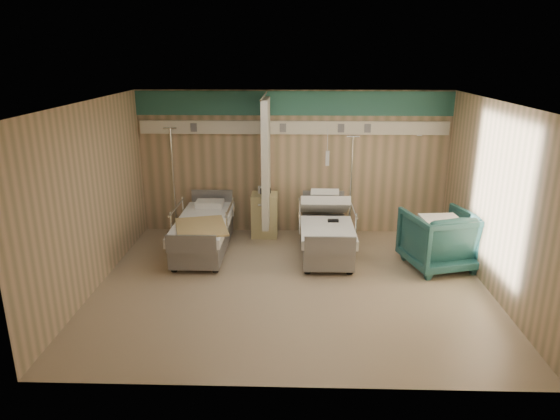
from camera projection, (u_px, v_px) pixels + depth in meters
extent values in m
cube|color=tan|center=(292.00, 285.00, 7.79)|extent=(6.00, 5.00, 0.00)
cube|color=tan|center=(293.00, 163.00, 9.75)|extent=(6.00, 0.04, 2.80)
cube|color=tan|center=(291.00, 269.00, 4.98)|extent=(6.00, 0.04, 2.80)
cube|color=tan|center=(92.00, 197.00, 7.45)|extent=(0.04, 5.00, 2.80)
cube|color=tan|center=(498.00, 201.00, 7.28)|extent=(0.04, 5.00, 2.80)
cube|color=white|center=(293.00, 102.00, 6.94)|extent=(6.00, 5.00, 0.04)
cube|color=#2D695E|center=(294.00, 103.00, 9.38)|extent=(6.00, 0.04, 0.45)
cube|color=silver|center=(293.00, 128.00, 9.49)|extent=(5.88, 0.08, 0.25)
cylinder|color=silver|center=(264.00, 96.00, 8.49)|extent=(0.03, 1.80, 0.03)
cube|color=beige|center=(266.00, 163.00, 9.20)|extent=(0.12, 0.90, 2.35)
cube|color=#CBBD7F|center=(265.00, 215.00, 9.77)|extent=(0.50, 0.48, 0.85)
imported|color=#20504F|center=(439.00, 239.00, 8.30)|extent=(1.29, 1.32, 0.98)
cube|color=white|center=(442.00, 210.00, 8.13)|extent=(0.66, 0.60, 0.07)
cylinder|color=silver|center=(349.00, 237.00, 9.77)|extent=(0.36, 0.36, 0.03)
cylinder|color=silver|center=(351.00, 189.00, 9.48)|extent=(0.03, 0.03, 1.98)
cylinder|color=silver|center=(353.00, 137.00, 9.18)|extent=(0.24, 0.03, 0.03)
cylinder|color=silver|center=(177.00, 232.00, 10.01)|extent=(0.38, 0.38, 0.03)
cylinder|color=silver|center=(173.00, 182.00, 9.69)|extent=(0.03, 0.03, 2.11)
cylinder|color=silver|center=(170.00, 128.00, 9.38)|extent=(0.25, 0.03, 0.03)
cube|color=black|center=(333.00, 221.00, 8.73)|extent=(0.19, 0.09, 0.04)
cube|color=tan|center=(201.00, 227.00, 8.43)|extent=(1.06, 1.21, 0.04)
cube|color=black|center=(265.00, 190.00, 9.69)|extent=(0.23, 0.20, 0.11)
cylinder|color=white|center=(260.00, 190.00, 9.68)|extent=(0.10, 0.10, 0.14)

